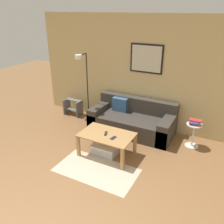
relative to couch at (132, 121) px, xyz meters
The scene contains 12 objects.
ground_plane 2.89m from the couch, 87.75° to the right, with size 16.00×16.00×0.00m, color brown.
wall_back 1.12m from the couch, 76.00° to the left, with size 5.60×0.09×2.55m.
area_rug 1.67m from the couch, 89.00° to the right, with size 1.44×0.77×0.01m, color #C1B299.
couch is the anchor object (origin of this frame).
coffee_table 1.13m from the couch, 92.30° to the right, with size 1.01×0.65×0.45m.
storage_bin 1.09m from the couch, 94.83° to the right, with size 0.50×0.42×0.19m.
floor_lamp 1.47m from the couch, behind, with size 0.21×0.48×1.70m.
side_table 1.37m from the couch, ahead, with size 0.32×0.32×0.51m.
book_stack 1.40m from the couch, ahead, with size 0.25×0.20×0.10m.
remote_control 1.14m from the couch, 93.49° to the right, with size 0.04×0.15×0.02m, color #232328.
cell_phone 1.22m from the couch, 83.70° to the right, with size 0.07×0.14×0.01m, color #1E2338.
step_stool 1.78m from the couch, behind, with size 0.45×0.29×0.40m.
Camera 1 is at (1.75, -1.68, 2.64)m, focal length 38.00 mm.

